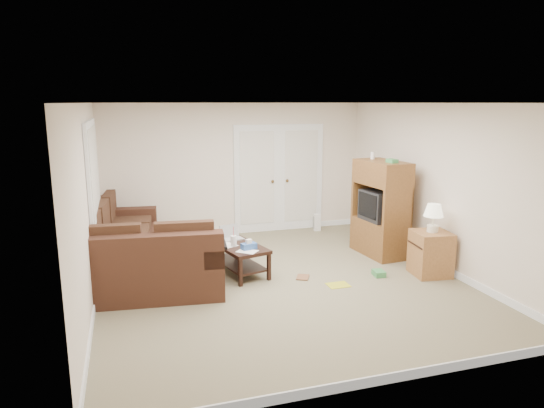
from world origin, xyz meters
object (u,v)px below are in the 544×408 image
object	(u,v)px
sectional_sofa	(132,254)
tv_armoire	(380,208)
side_cabinet	(431,250)
coffee_table	(238,257)

from	to	relation	value
sectional_sofa	tv_armoire	xyz separation A→B (m)	(3.99, -0.04, 0.44)
sectional_sofa	side_cabinet	xyz separation A→B (m)	(4.21, -1.17, 0.03)
coffee_table	tv_armoire	size ratio (longest dim) A/B	0.70
sectional_sofa	side_cabinet	distance (m)	4.37
sectional_sofa	side_cabinet	size ratio (longest dim) A/B	2.93
coffee_table	tv_armoire	xyz separation A→B (m)	(2.47, 0.20, 0.55)
sectional_sofa	coffee_table	distance (m)	1.54
tv_armoire	side_cabinet	bearing A→B (deg)	-84.03
coffee_table	tv_armoire	bearing A→B (deg)	-10.09
sectional_sofa	side_cabinet	world-z (taller)	side_cabinet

